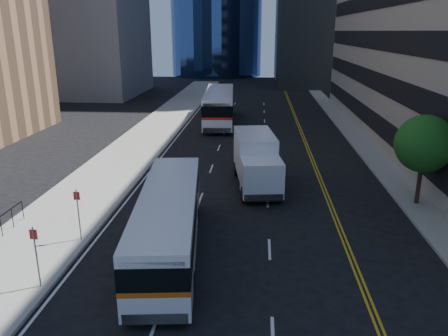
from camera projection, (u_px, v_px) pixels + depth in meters
name	position (u px, v px, depth m)	size (l,w,h in m)	color
ground	(258.00, 272.00, 18.19)	(160.00, 160.00, 0.00)	black
sidewalk_west	(153.00, 133.00, 42.74)	(5.00, 90.00, 0.15)	gray
sidewalk_east	(355.00, 136.00, 41.24)	(2.00, 90.00, 0.15)	gray
street_tree	(424.00, 144.00, 24.01)	(3.20, 3.20, 5.10)	#332114
bus_front	(169.00, 221.00, 19.32)	(3.64, 11.29, 2.86)	silver
bus_rear	(219.00, 106.00, 47.13)	(3.69, 13.55, 3.46)	white
box_truck	(256.00, 160.00, 27.73)	(3.28, 7.12, 3.28)	white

